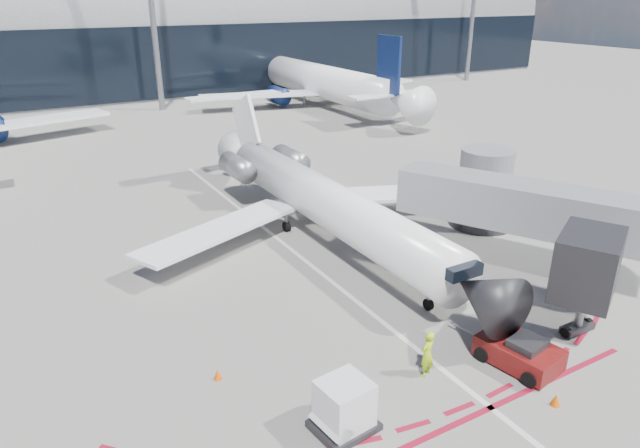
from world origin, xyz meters
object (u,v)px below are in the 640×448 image
pushback_tug (519,352)px  ramp_worker (427,354)px  regional_jet (318,197)px  uld_container (344,407)px

pushback_tug → ramp_worker: 3.82m
regional_jet → ramp_worker: 14.29m
ramp_worker → uld_container: 4.36m
uld_container → pushback_tug: bearing=-9.1°
regional_jet → pushback_tug: 15.24m
pushback_tug → uld_container: (-7.84, 0.36, 0.38)m
pushback_tug → regional_jet: bearing=81.1°
pushback_tug → ramp_worker: size_ratio=2.59×
pushback_tug → uld_container: 7.85m
regional_jet → uld_container: size_ratio=12.84×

